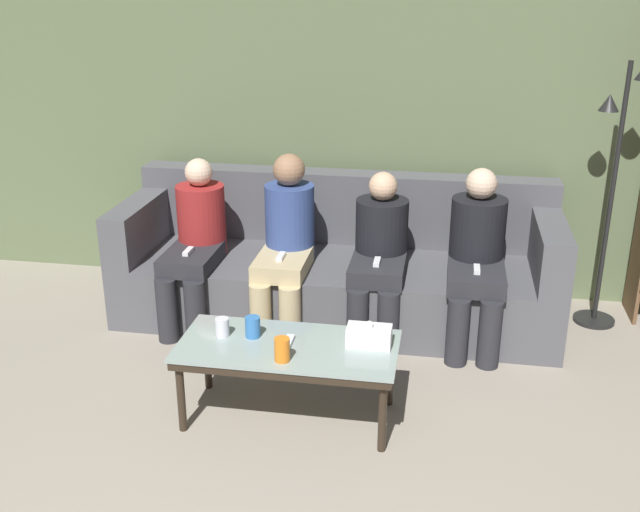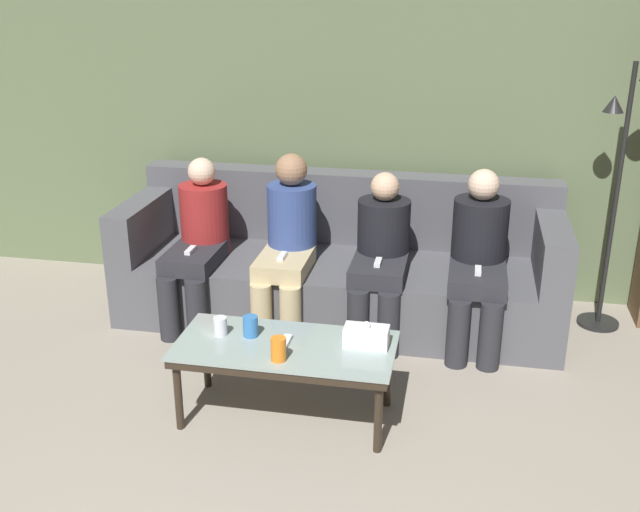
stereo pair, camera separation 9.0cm
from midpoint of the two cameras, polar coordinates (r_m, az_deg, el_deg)
wall_back at (r=5.14m, az=3.17°, el=11.47°), size 12.00×0.06×2.60m
couch at (r=4.91m, az=2.06°, el=-0.95°), size 2.79×0.92×0.89m
coffee_table at (r=3.75m, az=-1.97°, el=-7.31°), size 1.09×0.51×0.41m
cup_near_left at (r=3.56m, az=-2.46°, el=-7.11°), size 0.07×0.07×0.12m
cup_near_right at (r=3.82m, az=-6.93°, el=-5.33°), size 0.07×0.07×0.10m
cup_far_center at (r=3.79m, az=-4.63°, el=-5.36°), size 0.08×0.08×0.11m
tissue_box at (r=3.70m, az=4.25°, el=-6.13°), size 0.22×0.12×0.13m
game_remote at (r=3.72m, az=-1.98°, el=-6.59°), size 0.04×0.15×0.02m
standing_lamp at (r=4.88m, az=22.58°, el=6.08°), size 0.31×0.26×1.67m
seated_person_left_end at (r=4.81m, az=-8.71°, el=1.33°), size 0.31×0.68×1.04m
seated_person_mid_left at (r=4.65m, az=-1.90°, el=1.26°), size 0.31×0.67×1.10m
seated_person_mid_right at (r=4.58m, az=5.23°, el=0.30°), size 0.33×0.65×1.01m
seated_person_right_end at (r=4.55m, az=12.54°, el=0.08°), size 0.33×0.69×1.06m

